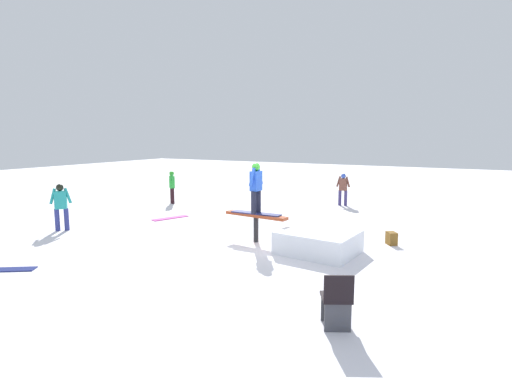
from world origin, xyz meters
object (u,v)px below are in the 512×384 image
Objects in this scene: bystander_teal at (61,205)px; loose_snowboard_magenta at (170,218)px; loose_snowboard_navy at (1,270)px; backpack_on_snow at (391,238)px; bystander_green at (172,185)px; rail_feature at (256,219)px; folding_chair at (337,302)px; bystander_brown at (343,188)px; main_rider_on_rail at (256,189)px.

loose_snowboard_magenta is at bearing 14.39° from bystander_teal.
backpack_on_snow reaches higher than loose_snowboard_navy.
backpack_on_snow is (-9.48, 2.35, -0.61)m from bystander_green.
bystander_teal is (5.86, 1.67, 0.16)m from rail_feature.
loose_snowboard_magenta is 1.50× the size of folding_chair.
bystander_teal is at bearing 21.96° from rail_feature.
rail_feature is 1.44× the size of loose_snowboard_magenta.
folding_chair is (-2.97, 10.56, -0.34)m from bystander_brown.
bystander_teal is at bearing -39.67° from folding_chair.
bystander_teal is (5.86, 1.67, -0.66)m from main_rider_on_rail.
backpack_on_snow is (-3.32, -1.48, -0.48)m from rail_feature.
bystander_green is (6.16, -3.83, -0.69)m from main_rider_on_rail.
backpack_on_snow is at bearing -65.60° from bystander_brown.
rail_feature is 3.67m from backpack_on_snow.
backpack_on_snow is (-9.18, -3.15, -0.64)m from bystander_teal.
bystander_green is at bearing 59.63° from loose_snowboard_magenta.
loose_snowboard_magenta is (-1.71, -2.99, -0.80)m from bystander_teal.
rail_feature reaches higher than backpack_on_snow.
loose_snowboard_magenta is 7.47m from backpack_on_snow.
bystander_green is at bearing -159.97° from bystander_brown.
loose_snowboard_navy is 4.17× the size of backpack_on_snow.
bystander_teal reaches higher than backpack_on_snow.
bystander_teal is at bearing 171.12° from loose_snowboard_magenta.
rail_feature is at bearing -101.66° from backpack_on_snow.
loose_snowboard_magenta is at bearing -134.19° from bystander_brown.
loose_snowboard_magenta is (-2.01, 2.50, -0.77)m from bystander_green.
main_rider_on_rail is at bearing -30.03° from bystander_teal.
backpack_on_snow is at bearing -153.36° from bystander_green.
folding_chair is 2.59× the size of backpack_on_snow.
bystander_green is at bearing -65.30° from folding_chair.
bystander_green is 5.50m from bystander_teal.
bystander_green reaches higher than rail_feature.
bystander_brown is 6.06m from backpack_on_snow.
loose_snowboard_magenta is (4.15, -1.33, -1.46)m from main_rider_on_rail.
folding_chair is (-9.28, 2.11, -0.39)m from bystander_teal.
bystander_brown is 1.52× the size of folding_chair.
folding_chair is at bearing 132.58° from main_rider_on_rail.
loose_snowboard_navy is at bearing 57.39° from rail_feature.
rail_feature is 6.04m from loose_snowboard_navy.
loose_snowboard_magenta is (4.15, -1.33, -0.63)m from rail_feature.
bystander_teal reaches higher than loose_snowboard_magenta.
loose_snowboard_magenta is at bearing -124.54° from backpack_on_snow.
main_rider_on_rail is 5.20m from folding_chair.
loose_snowboard_magenta is at bearing -119.41° from loose_snowboard_navy.
bystander_brown reaches higher than loose_snowboard_navy.
main_rider_on_rail is 4.24× the size of backpack_on_snow.
main_rider_on_rail is 1.04× the size of bystander_green.
bystander_green is 1.06× the size of loose_snowboard_magenta.
loose_snowboard_magenta is at bearing -60.85° from folding_chair.
bystander_green is at bearing -31.42° from main_rider_on_rail.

